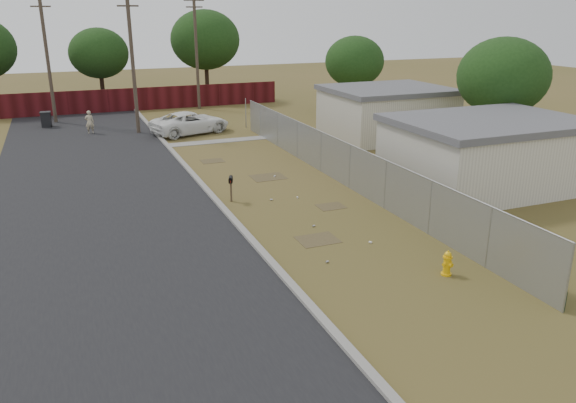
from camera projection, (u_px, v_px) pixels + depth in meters
name	position (u px, v px, depth m)	size (l,w,h in m)	color
ground	(286.00, 196.00, 24.30)	(120.00, 120.00, 0.00)	brown
street	(106.00, 166.00, 28.95)	(15.10, 60.00, 0.12)	black
chainlink_fence	(340.00, 165.00, 26.06)	(0.10, 27.06, 2.02)	gray
privacy_fence	(95.00, 102.00, 43.80)	(30.00, 0.12, 1.80)	#4A0F14
utility_poles	(128.00, 54.00, 39.61)	(12.60, 8.24, 9.00)	#4D4033
houses	(432.00, 130.00, 30.01)	(9.30, 17.24, 3.10)	beige
horizon_trees	(183.00, 51.00, 43.77)	(33.32, 31.94, 7.78)	black
fire_hydrant	(447.00, 264.00, 16.90)	(0.39, 0.39, 0.80)	#EBB20C
mailbox	(231.00, 182.00, 23.32)	(0.30, 0.47, 1.09)	#4E422C
pickup_truck	(190.00, 123.00, 36.50)	(2.37, 5.15, 1.43)	white
pedestrian	(90.00, 122.00, 36.44)	(0.55, 0.36, 1.51)	tan
trash_bin	(46.00, 119.00, 38.56)	(0.74, 0.81, 1.06)	black
scattered_litter	(305.00, 213.00, 22.11)	(2.20, 9.88, 0.07)	silver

